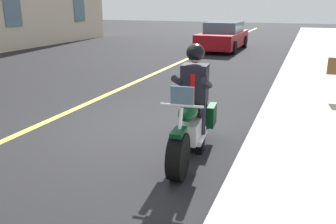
# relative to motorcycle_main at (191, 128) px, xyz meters

# --- Properties ---
(ground_plane) EXTENTS (80.00, 80.00, 0.00)m
(ground_plane) POSITION_rel_motorcycle_main_xyz_m (-0.71, -1.24, -0.45)
(ground_plane) COLOR black
(lane_center_stripe) EXTENTS (60.00, 0.16, 0.01)m
(lane_center_stripe) POSITION_rel_motorcycle_main_xyz_m (-0.71, -3.24, -0.45)
(lane_center_stripe) COLOR #E5DB4C
(lane_center_stripe) RESTS_ON ground_plane
(motorcycle_main) EXTENTS (2.22, 0.73, 1.26)m
(motorcycle_main) POSITION_rel_motorcycle_main_xyz_m (0.00, 0.00, 0.00)
(motorcycle_main) COLOR black
(motorcycle_main) RESTS_ON ground_plane
(rider_main) EXTENTS (0.66, 0.59, 1.74)m
(rider_main) POSITION_rel_motorcycle_main_xyz_m (-0.19, -0.02, 0.58)
(rider_main) COLOR black
(rider_main) RESTS_ON ground_plane
(car_silver) EXTENTS (4.60, 1.92, 1.40)m
(car_silver) POSITION_rel_motorcycle_main_xyz_m (-13.28, -2.54, 0.24)
(car_silver) COLOR maroon
(car_silver) RESTS_ON ground_plane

